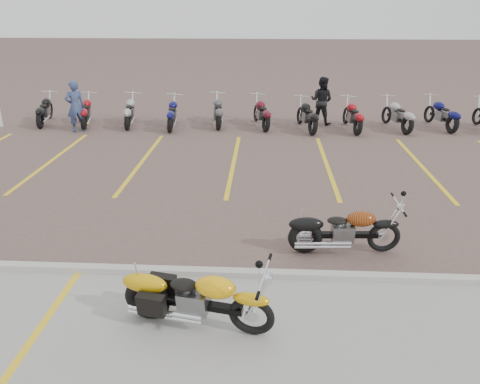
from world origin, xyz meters
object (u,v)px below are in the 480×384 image
(yellow_cruiser, at_px, (195,298))
(person_b, at_px, (322,101))
(person_a, at_px, (75,107))
(flame_cruiser, at_px, (342,232))

(yellow_cruiser, relative_size, person_b, 1.26)
(person_b, bearing_deg, person_a, 35.98)
(person_a, xyz_separation_m, person_b, (8.82, 1.62, -0.02))
(yellow_cruiser, bearing_deg, person_b, 87.04)
(flame_cruiser, distance_m, person_b, 9.91)
(yellow_cruiser, xyz_separation_m, flame_cruiser, (2.42, 2.27, -0.03))
(flame_cruiser, relative_size, person_a, 1.16)
(person_b, bearing_deg, yellow_cruiser, 101.46)
(flame_cruiser, height_order, person_a, person_a)
(person_a, relative_size, person_b, 1.02)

